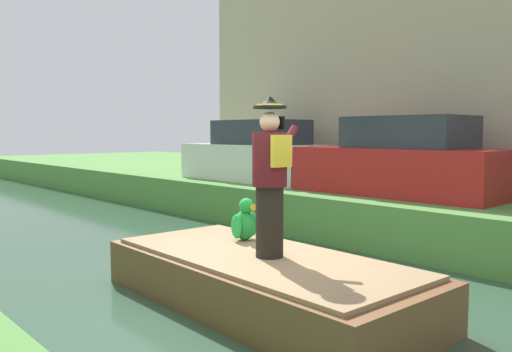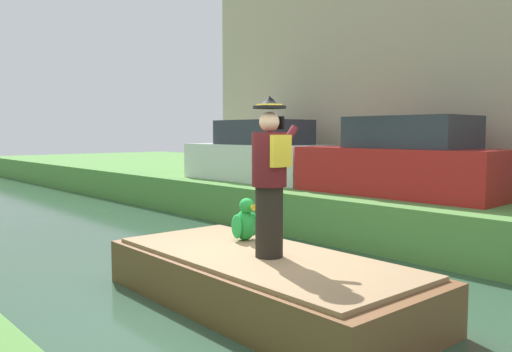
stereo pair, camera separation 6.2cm
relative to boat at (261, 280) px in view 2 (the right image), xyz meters
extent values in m
plane|color=#4C4742|center=(0.00, 0.09, -0.40)|extent=(80.00, 80.00, 0.00)
cube|color=#33513D|center=(0.00, 0.09, -0.35)|extent=(6.18, 48.00, 0.10)
cube|color=brown|center=(0.00, 0.00, -0.02)|extent=(1.87, 4.23, 0.56)
cube|color=#997A56|center=(0.00, 0.00, 0.28)|extent=(1.72, 3.89, 0.05)
cylinder|color=black|center=(0.00, -0.15, 0.72)|extent=(0.32, 0.32, 0.82)
cylinder|color=#561419|center=(0.00, -0.15, 1.44)|extent=(0.40, 0.40, 0.62)
cube|color=gold|center=(0.00, -0.34, 1.54)|extent=(0.28, 0.06, 0.36)
sphere|color=#DBA884|center=(0.00, -0.15, 1.86)|extent=(0.23, 0.23, 0.23)
cylinder|color=black|center=(0.00, -0.15, 2.03)|extent=(0.38, 0.38, 0.03)
cone|color=black|center=(0.00, -0.15, 2.10)|extent=(0.26, 0.26, 0.12)
cylinder|color=gold|center=(0.00, -0.15, 2.05)|extent=(0.29, 0.29, 0.02)
cylinder|color=#561419|center=(0.22, -0.19, 1.62)|extent=(0.38, 0.09, 0.43)
cube|color=black|center=(0.13, -0.21, 1.85)|extent=(0.03, 0.08, 0.15)
ellipsoid|color=green|center=(0.40, 0.76, 0.51)|extent=(0.26, 0.32, 0.40)
sphere|color=green|center=(0.40, 0.72, 0.78)|extent=(0.20, 0.20, 0.20)
cone|color=yellow|center=(0.40, 0.62, 0.77)|extent=(0.09, 0.09, 0.09)
ellipsoid|color=green|center=(0.26, 0.76, 0.51)|extent=(0.08, 0.20, 0.32)
ellipsoid|color=green|center=(0.54, 0.76, 0.51)|extent=(0.08, 0.20, 0.32)
cube|color=red|center=(4.70, 1.17, 1.00)|extent=(1.82, 4.05, 0.90)
cube|color=#2D333D|center=(4.70, 0.97, 1.75)|extent=(1.51, 2.24, 0.60)
cube|color=white|center=(4.70, 5.32, 1.00)|extent=(1.80, 4.04, 0.90)
cube|color=#2D333D|center=(4.70, 5.12, 1.75)|extent=(1.50, 2.24, 0.60)
camera|label=1|loc=(-4.10, -4.45, 1.74)|focal=36.62mm
camera|label=2|loc=(-4.05, -4.49, 1.74)|focal=36.62mm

